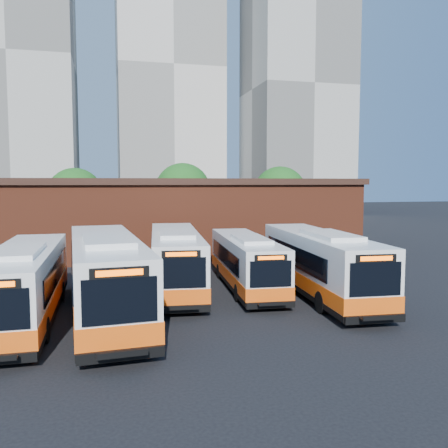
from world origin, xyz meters
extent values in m
plane|color=black|center=(0.00, 0.00, 0.00)|extent=(220.00, 220.00, 0.00)
cube|color=white|center=(-10.27, 0.71, 1.77)|extent=(2.56, 11.98, 2.84)
cube|color=#FF5B10|center=(-10.27, 0.71, 0.95)|extent=(2.61, 12.03, 0.70)
cube|color=black|center=(-10.27, 0.71, 0.45)|extent=(2.60, 12.02, 0.25)
cube|color=black|center=(-8.98, 1.11, 2.05)|extent=(0.06, 9.34, 1.05)
cube|color=white|center=(-10.27, -0.78, 3.29)|extent=(1.74, 4.19, 0.22)
cylinder|color=black|center=(-9.12, -2.68, 0.50)|extent=(0.32, 1.00, 1.00)
cylinder|color=black|center=(-11.43, 3.91, 0.50)|extent=(0.32, 1.00, 1.00)
cylinder|color=black|center=(-9.12, 3.91, 0.50)|extent=(0.32, 1.00, 1.00)
cube|color=white|center=(-6.82, 0.71, 1.98)|extent=(3.77, 13.52, 3.17)
cube|color=#FF5B10|center=(-6.82, 0.71, 1.06)|extent=(3.83, 13.58, 0.78)
cube|color=black|center=(-6.82, 0.71, 0.50)|extent=(3.81, 13.57, 0.28)
cube|color=black|center=(-6.35, -5.98, 2.28)|extent=(2.41, 0.24, 1.50)
cube|color=black|center=(-6.35, -5.99, 3.20)|extent=(1.89, 0.20, 0.36)
cube|color=#FF5905|center=(-6.35, -6.03, 3.20)|extent=(1.50, 0.13, 0.20)
cube|color=black|center=(-6.35, -6.05, 0.50)|extent=(2.84, 0.35, 0.36)
cube|color=black|center=(-6.33, -6.30, 0.61)|extent=(1.64, 0.53, 0.07)
cube|color=black|center=(-6.32, -6.50, 0.69)|extent=(1.61, 0.16, 0.20)
cube|color=black|center=(-8.30, 1.06, 2.28)|extent=(0.78, 10.39, 1.17)
cube|color=black|center=(-5.41, 1.26, 2.28)|extent=(0.78, 10.39, 1.17)
cube|color=white|center=(-6.71, -0.95, 3.67)|extent=(2.25, 4.80, 0.24)
cylinder|color=black|center=(-7.84, -3.15, 0.56)|extent=(0.43, 1.14, 1.11)
cylinder|color=black|center=(-5.28, -2.97, 0.56)|extent=(0.43, 1.14, 1.11)
cylinder|color=black|center=(-8.35, 4.17, 0.56)|extent=(0.43, 1.14, 1.11)
cylinder|color=black|center=(-5.79, 4.35, 0.56)|extent=(0.43, 1.14, 1.11)
cube|color=white|center=(-2.96, 5.35, 1.81)|extent=(3.76, 12.40, 2.90)
cube|color=#FF5B10|center=(-2.96, 5.35, 0.97)|extent=(3.82, 12.46, 0.71)
cube|color=black|center=(-2.96, 5.35, 0.46)|extent=(3.81, 12.45, 0.25)
cube|color=black|center=(-3.56, -0.76, 2.09)|extent=(2.20, 0.27, 1.37)
cube|color=black|center=(-3.56, -0.77, 2.93)|extent=(1.73, 0.23, 0.33)
cube|color=#FF5905|center=(-3.56, -0.80, 2.93)|extent=(1.37, 0.15, 0.18)
cube|color=black|center=(-3.56, -0.82, 0.46)|extent=(2.60, 0.39, 0.33)
cube|color=black|center=(-3.58, -1.05, 0.56)|extent=(1.51, 0.53, 0.06)
cube|color=black|center=(-3.60, -1.24, 0.63)|extent=(1.47, 0.18, 0.18)
cube|color=black|center=(-4.24, 5.88, 2.09)|extent=(0.97, 9.48, 1.07)
cube|color=black|center=(-1.61, 5.62, 2.09)|extent=(0.97, 9.48, 1.07)
cube|color=white|center=(-3.11, 3.83, 3.36)|extent=(2.17, 4.42, 0.22)
cylinder|color=black|center=(-4.47, 2.02, 0.51)|extent=(0.42, 1.04, 1.02)
cylinder|color=black|center=(-2.13, 1.79, 0.51)|extent=(0.42, 1.04, 1.02)
cylinder|color=black|center=(-3.82, 8.70, 0.51)|extent=(0.42, 1.04, 1.02)
cylinder|color=black|center=(-1.48, 8.47, 0.51)|extent=(0.42, 1.04, 1.02)
cube|color=white|center=(1.01, 4.59, 1.62)|extent=(3.15, 11.09, 2.60)
cube|color=#FF5B10|center=(1.01, 4.59, 0.87)|extent=(3.20, 11.13, 0.64)
cube|color=black|center=(1.01, 4.59, 0.41)|extent=(3.19, 11.12, 0.23)
cube|color=black|center=(0.59, -0.89, 1.87)|extent=(1.97, 0.21, 1.23)
cube|color=black|center=(0.59, -0.90, 2.63)|extent=(1.55, 0.17, 0.29)
cube|color=#FF5905|center=(0.59, -0.93, 2.63)|extent=(1.23, 0.11, 0.16)
cube|color=black|center=(0.59, -0.94, 0.41)|extent=(2.33, 0.30, 0.29)
cube|color=black|center=(0.57, -1.15, 0.50)|extent=(1.34, 0.45, 0.05)
cube|color=black|center=(0.56, -1.32, 0.57)|extent=(1.32, 0.14, 0.16)
cube|color=black|center=(-0.14, 5.05, 1.87)|extent=(0.70, 8.51, 0.96)
cube|color=black|center=(2.22, 4.86, 1.87)|extent=(0.70, 8.51, 0.96)
cube|color=white|center=(0.91, 3.23, 3.01)|extent=(1.87, 3.94, 0.20)
cylinder|color=black|center=(-0.28, 1.58, 0.46)|extent=(0.36, 0.93, 0.91)
cylinder|color=black|center=(1.82, 1.42, 0.46)|extent=(0.36, 0.93, 0.91)
cylinder|color=black|center=(0.18, 7.58, 0.46)|extent=(0.36, 0.93, 0.91)
cylinder|color=black|center=(2.28, 7.42, 0.46)|extent=(0.36, 0.93, 0.91)
cube|color=white|center=(4.37, 2.01, 1.85)|extent=(3.51, 12.64, 2.97)
cube|color=#FF5B10|center=(4.37, 2.01, 0.99)|extent=(3.56, 12.69, 0.73)
cube|color=black|center=(4.37, 2.01, 0.47)|extent=(3.55, 12.68, 0.26)
cube|color=black|center=(3.94, -4.25, 2.13)|extent=(2.25, 0.22, 1.40)
cube|color=black|center=(3.93, -4.26, 3.00)|extent=(1.77, 0.18, 0.33)
cube|color=#FF5905|center=(3.93, -4.29, 3.00)|extent=(1.40, 0.12, 0.19)
cube|color=black|center=(3.93, -4.31, 0.47)|extent=(2.66, 0.33, 0.33)
cube|color=black|center=(3.91, -4.55, 0.57)|extent=(1.53, 0.50, 0.06)
cube|color=black|center=(3.90, -4.73, 0.65)|extent=(1.51, 0.15, 0.19)
cube|color=black|center=(3.05, 2.52, 2.13)|extent=(0.72, 9.72, 1.09)
cube|color=black|center=(5.75, 2.33, 2.13)|extent=(0.72, 9.72, 1.09)
cube|color=white|center=(4.26, 0.45, 3.43)|extent=(2.10, 4.48, 0.23)
cylinder|color=black|center=(2.93, -1.43, 0.52)|extent=(0.40, 1.06, 1.04)
cylinder|color=black|center=(5.32, -1.60, 0.52)|extent=(0.40, 1.06, 1.04)
cylinder|color=black|center=(3.40, 5.42, 0.52)|extent=(0.40, 1.06, 1.04)
cylinder|color=black|center=(5.80, 5.25, 0.52)|extent=(0.40, 1.06, 1.04)
imported|color=black|center=(3.49, -2.20, 1.00)|extent=(0.62, 0.81, 1.99)
cube|color=maroon|center=(0.00, 20.00, 3.00)|extent=(28.00, 12.00, 6.00)
cube|color=black|center=(0.00, 20.00, 6.15)|extent=(28.60, 12.60, 0.50)
cube|color=black|center=(3.00, 13.97, 1.20)|extent=(1.20, 0.08, 2.40)
cylinder|color=#382314|center=(-10.00, 32.00, 1.35)|extent=(0.36, 0.36, 2.70)
sphere|color=#1B5818|center=(-10.00, 32.00, 4.65)|extent=(6.00, 6.00, 6.00)
cylinder|color=#382314|center=(2.00, 34.00, 1.48)|extent=(0.36, 0.36, 2.95)
sphere|color=#1B5818|center=(2.00, 34.00, 5.08)|extent=(6.56, 6.56, 6.56)
cylinder|color=#382314|center=(13.00, 31.00, 1.40)|extent=(0.36, 0.36, 2.81)
sphere|color=#1B5818|center=(13.00, 31.00, 4.84)|extent=(6.24, 6.24, 6.24)
cube|color=#ADAA9F|center=(-22.00, 72.00, 27.50)|extent=(20.00, 18.00, 55.00)
cube|color=beige|center=(7.00, 86.00, 30.00)|extent=(22.00, 20.00, 60.00)
cube|color=#ADAA9F|center=(30.00, 68.00, 24.00)|extent=(18.00, 18.00, 48.00)
camera|label=1|loc=(-6.70, -21.33, 6.09)|focal=38.00mm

